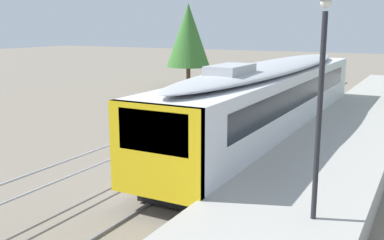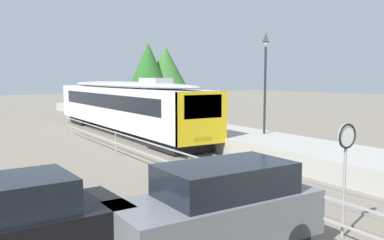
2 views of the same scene
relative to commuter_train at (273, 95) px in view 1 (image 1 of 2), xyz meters
name	(u,v)px [view 1 (image 1 of 2)]	position (x,y,z in m)	size (l,w,h in m)	color
ground_plane	(143,168)	(-3.00, -5.98, -2.15)	(160.00, 160.00, 0.00)	slate
track_rails	(216,180)	(0.00, -5.98, -2.11)	(3.20, 60.00, 0.14)	slate
commuter_train	(273,95)	(0.00, 0.00, 0.00)	(2.82, 19.89, 3.74)	silver
station_platform	(311,184)	(3.25, -5.98, -1.70)	(3.90, 60.00, 0.90)	#A8A59E
platform_lamp_mid_platform	(323,54)	(4.13, -9.53, 2.48)	(0.34, 0.34, 5.35)	#232328
tree_behind_carpark	(188,35)	(-12.62, 15.11, 2.28)	(3.78, 3.78, 7.14)	brown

